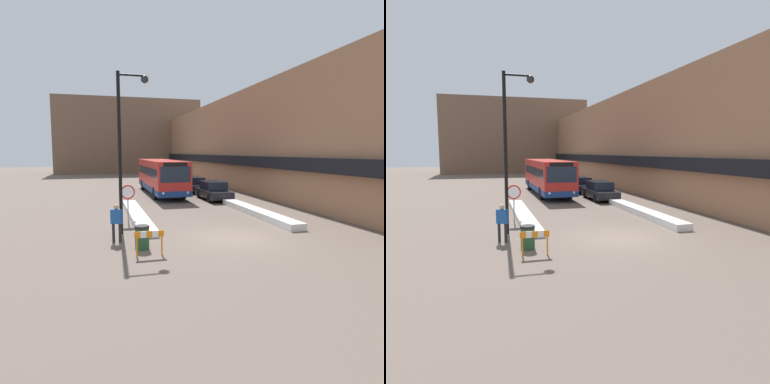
# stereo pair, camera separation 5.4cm
# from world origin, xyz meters

# --- Properties ---
(ground_plane) EXTENTS (160.00, 160.00, 0.00)m
(ground_plane) POSITION_xyz_m (0.00, 0.00, 0.00)
(ground_plane) COLOR #66564C
(building_row_right) EXTENTS (5.50, 60.00, 9.65)m
(building_row_right) POSITION_xyz_m (9.97, 24.00, 4.81)
(building_row_right) COLOR #996B4C
(building_row_right) RESTS_ON ground_plane
(building_backdrop_far) EXTENTS (26.00, 8.00, 13.43)m
(building_backdrop_far) POSITION_xyz_m (0.00, 51.95, 6.72)
(building_backdrop_far) COLOR brown
(building_backdrop_far) RESTS_ON ground_plane
(snow_bank_left) EXTENTS (0.90, 10.36, 0.31)m
(snow_bank_left) POSITION_xyz_m (-3.60, 6.10, 0.15)
(snow_bank_left) COLOR silver
(snow_bank_left) RESTS_ON ground_plane
(snow_bank_right) EXTENTS (0.90, 9.33, 0.37)m
(snow_bank_right) POSITION_xyz_m (3.60, 4.93, 0.18)
(snow_bank_right) COLOR silver
(snow_bank_right) RESTS_ON ground_plane
(city_bus) EXTENTS (2.65, 12.15, 3.11)m
(city_bus) POSITION_xyz_m (-0.18, 16.75, 1.70)
(city_bus) COLOR red
(city_bus) RESTS_ON ground_plane
(parked_car_front) EXTENTS (1.84, 4.52, 1.51)m
(parked_car_front) POSITION_xyz_m (3.20, 11.87, 0.76)
(parked_car_front) COLOR black
(parked_car_front) RESTS_ON ground_plane
(parked_car_middle) EXTENTS (1.87, 4.64, 1.44)m
(parked_car_middle) POSITION_xyz_m (3.20, 17.71, 0.73)
(parked_car_middle) COLOR black
(parked_car_middle) RESTS_ON ground_plane
(parked_car_back) EXTENTS (1.88, 4.29, 1.42)m
(parked_car_back) POSITION_xyz_m (3.20, 25.54, 0.72)
(parked_car_back) COLOR #B7B7BC
(parked_car_back) RESTS_ON ground_plane
(stop_sign) EXTENTS (0.76, 0.08, 2.10)m
(stop_sign) POSITION_xyz_m (-4.25, 4.34, 1.52)
(stop_sign) COLOR gray
(stop_sign) RESTS_ON ground_plane
(street_lamp) EXTENTS (1.46, 0.36, 7.47)m
(street_lamp) POSITION_xyz_m (-4.51, 2.13, 4.54)
(street_lamp) COLOR black
(street_lamp) RESTS_ON ground_plane
(pedestrian) EXTENTS (0.50, 0.35, 1.65)m
(pedestrian) POSITION_xyz_m (-5.06, 0.65, 0.99)
(pedestrian) COLOR #232328
(pedestrian) RESTS_ON ground_plane
(trash_bin) EXTENTS (0.59, 0.59, 0.95)m
(trash_bin) POSITION_xyz_m (-4.14, -0.68, 0.48)
(trash_bin) COLOR #234C2D
(trash_bin) RESTS_ON ground_plane
(construction_barricade) EXTENTS (1.10, 0.06, 0.94)m
(construction_barricade) POSITION_xyz_m (-3.99, -1.66, 0.67)
(construction_barricade) COLOR orange
(construction_barricade) RESTS_ON ground_plane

